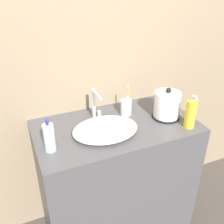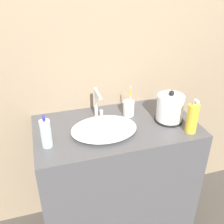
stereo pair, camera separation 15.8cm
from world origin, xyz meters
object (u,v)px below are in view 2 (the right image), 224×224
(toothbrush_cup, at_px, (129,108))
(shampoo_bottle, at_px, (46,133))
(electric_kettle, at_px, (170,109))
(lotion_bottle, at_px, (192,118))
(faucet, at_px, (97,102))

(toothbrush_cup, height_order, shampoo_bottle, toothbrush_cup)
(electric_kettle, distance_m, lotion_bottle, 0.17)
(toothbrush_cup, bearing_deg, lotion_bottle, -45.77)
(toothbrush_cup, height_order, lotion_bottle, same)
(toothbrush_cup, relative_size, lotion_bottle, 1.00)
(faucet, xyz_separation_m, shampoo_bottle, (-0.34, -0.22, -0.03))
(faucet, xyz_separation_m, toothbrush_cup, (0.21, -0.02, -0.06))
(lotion_bottle, relative_size, shampoo_bottle, 1.09)
(lotion_bottle, bearing_deg, faucet, 147.15)
(faucet, height_order, electric_kettle, electric_kettle)
(faucet, distance_m, toothbrush_cup, 0.22)
(lotion_bottle, bearing_deg, electric_kettle, 112.60)
(lotion_bottle, xyz_separation_m, shampoo_bottle, (-0.83, 0.10, -0.01))
(toothbrush_cup, distance_m, lotion_bottle, 0.41)
(electric_kettle, bearing_deg, faucet, 159.08)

